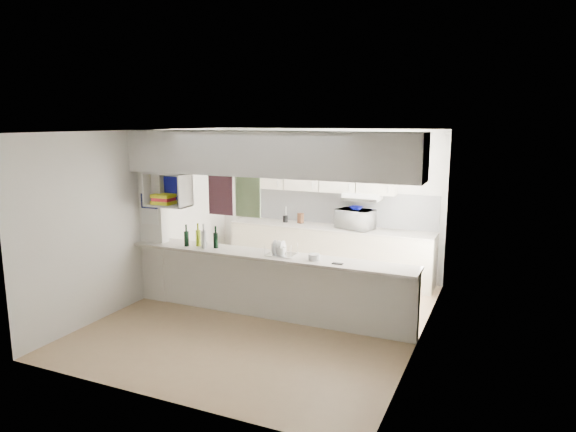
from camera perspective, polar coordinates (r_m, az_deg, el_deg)
The scene contains 16 objects.
floor at distance 7.41m, azimuth -2.34°, elevation -11.11°, with size 4.80×4.80×0.00m, color tan.
ceiling at distance 6.89m, azimuth -2.51°, elevation 9.43°, with size 4.80×4.80×0.00m, color white.
wall_back at distance 9.21m, azimuth 4.17°, elevation 1.57°, with size 4.20×4.20×0.00m, color silver.
wall_left at distance 8.17m, azimuth -15.77°, elevation 0.04°, with size 4.80×4.80×0.00m, color silver.
wall_right at distance 6.41m, azimuth 14.70°, elevation -2.73°, with size 4.80×4.80×0.00m, color silver.
servery_partition at distance 7.05m, azimuth -3.71°, elevation 1.76°, with size 4.20×0.50×2.60m.
cubby_shelf at distance 7.73m, azimuth -13.16°, elevation 2.66°, with size 0.65×0.35×0.50m.
kitchen_run at distance 9.00m, azimuth 4.53°, elevation -1.72°, with size 3.60×0.63×2.24m.
microwave at distance 8.79m, azimuth 7.54°, elevation -0.34°, with size 0.60×0.41×0.33m, color white.
bowl at distance 8.73m, azimuth 7.59°, elevation 0.87°, with size 0.23×0.23×0.06m, color #0C0F8A.
dish_rack at distance 7.03m, azimuth -0.78°, elevation -3.70°, with size 0.40×0.30×0.21m.
cup at distance 6.99m, azimuth -0.82°, elevation -3.91°, with size 0.14×0.14×0.11m, color white.
wine_bottles at distance 7.56m, azimuth -9.64°, elevation -2.48°, with size 0.52×0.15×0.36m.
plastic_tubs at distance 6.81m, azimuth 3.04°, elevation -4.60°, with size 0.50×0.18×0.08m.
utensil_jar at distance 9.29m, azimuth -0.30°, elevation -0.32°, with size 0.09×0.09×0.13m, color black.
knife_block at distance 9.20m, azimuth 1.40°, elevation -0.24°, with size 0.09×0.07×0.19m, color #53301C.
Camera 1 is at (3.05, -6.18, 2.73)m, focal length 32.00 mm.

